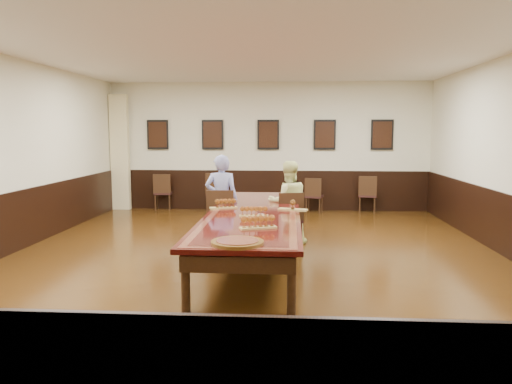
# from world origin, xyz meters

# --- Properties ---
(floor) EXTENTS (8.00, 10.00, 0.02)m
(floor) POSITION_xyz_m (0.00, 0.00, -0.01)
(floor) COLOR black
(floor) RESTS_ON ground
(ceiling) EXTENTS (8.00, 10.00, 0.02)m
(ceiling) POSITION_xyz_m (0.00, 0.00, 3.21)
(ceiling) COLOR white
(ceiling) RESTS_ON floor
(wall_back) EXTENTS (8.00, 0.02, 3.20)m
(wall_back) POSITION_xyz_m (0.00, 5.01, 1.60)
(wall_back) COLOR beige
(wall_back) RESTS_ON floor
(wall_front) EXTENTS (8.00, 0.02, 3.20)m
(wall_front) POSITION_xyz_m (0.00, -5.01, 1.60)
(wall_front) COLOR beige
(wall_front) RESTS_ON floor
(wall_left) EXTENTS (0.02, 10.00, 3.20)m
(wall_left) POSITION_xyz_m (-4.01, 0.00, 1.60)
(wall_left) COLOR beige
(wall_left) RESTS_ON floor
(chair_man) EXTENTS (0.49, 0.53, 0.99)m
(chair_man) POSITION_xyz_m (-0.64, 0.98, 0.50)
(chair_man) COLOR black
(chair_man) RESTS_ON floor
(chair_woman) EXTENTS (0.52, 0.55, 0.94)m
(chair_woman) POSITION_xyz_m (0.54, 1.11, 0.47)
(chair_woman) COLOR black
(chair_woman) RESTS_ON floor
(spare_chair_a) EXTENTS (0.48, 0.51, 0.92)m
(spare_chair_a) POSITION_xyz_m (-2.66, 4.80, 0.46)
(spare_chair_a) COLOR black
(spare_chair_a) RESTS_ON floor
(spare_chair_b) EXTENTS (0.54, 0.57, 0.97)m
(spare_chair_b) POSITION_xyz_m (-1.23, 4.50, 0.49)
(spare_chair_b) COLOR black
(spare_chair_b) RESTS_ON floor
(spare_chair_c) EXTENTS (0.49, 0.52, 0.86)m
(spare_chair_c) POSITION_xyz_m (1.15, 4.63, 0.43)
(spare_chair_c) COLOR black
(spare_chair_c) RESTS_ON floor
(spare_chair_d) EXTENTS (0.49, 0.52, 0.91)m
(spare_chair_d) POSITION_xyz_m (2.44, 4.70, 0.46)
(spare_chair_d) COLOR black
(spare_chair_d) RESTS_ON floor
(person_man) EXTENTS (0.60, 0.41, 1.58)m
(person_man) POSITION_xyz_m (-0.65, 1.09, 0.79)
(person_man) COLOR #4956B7
(person_man) RESTS_ON floor
(person_woman) EXTENTS (0.82, 0.70, 1.47)m
(person_woman) POSITION_xyz_m (0.52, 1.21, 0.73)
(person_woman) COLOR #F2F89B
(person_woman) RESTS_ON floor
(pink_phone) EXTENTS (0.10, 0.14, 0.01)m
(pink_phone) POSITION_xyz_m (0.60, 0.25, 0.76)
(pink_phone) COLOR #E24B7D
(pink_phone) RESTS_ON conference_table
(curtain) EXTENTS (0.45, 0.18, 2.90)m
(curtain) POSITION_xyz_m (-3.75, 4.82, 1.45)
(curtain) COLOR beige
(curtain) RESTS_ON floor
(wainscoting) EXTENTS (8.00, 10.00, 1.00)m
(wainscoting) POSITION_xyz_m (0.00, 0.00, 0.50)
(wainscoting) COLOR black
(wainscoting) RESTS_ON floor
(conference_table) EXTENTS (1.40, 5.00, 0.76)m
(conference_table) POSITION_xyz_m (0.00, 0.00, 0.61)
(conference_table) COLOR black
(conference_table) RESTS_ON floor
(posters) EXTENTS (6.14, 0.04, 0.74)m
(posters) POSITION_xyz_m (0.00, 4.94, 1.90)
(posters) COLOR black
(posters) RESTS_ON wall_back
(flight_a) EXTENTS (0.45, 0.26, 0.16)m
(flight_a) POSITION_xyz_m (-0.50, 0.29, 0.83)
(flight_a) COLOR #AA8C47
(flight_a) RESTS_ON conference_table
(flight_b) EXTENTS (0.48, 0.27, 0.17)m
(flight_b) POSITION_xyz_m (0.60, 0.18, 0.83)
(flight_b) COLOR #AA8C47
(flight_b) RESTS_ON conference_table
(flight_c) EXTENTS (0.43, 0.16, 0.16)m
(flight_c) POSITION_xyz_m (0.03, -0.44, 0.82)
(flight_c) COLOR #AA8C47
(flight_c) RESTS_ON conference_table
(flight_d) EXTENTS (0.49, 0.30, 0.18)m
(flight_d) POSITION_xyz_m (0.15, -1.34, 0.83)
(flight_d) COLOR #AA8C47
(flight_d) RESTS_ON conference_table
(red_plate_grp) EXTENTS (0.19, 0.19, 0.02)m
(red_plate_grp) POSITION_xyz_m (0.13, -0.34, 0.76)
(red_plate_grp) COLOR #B00B0F
(red_plate_grp) RESTS_ON conference_table
(carved_platter) EXTENTS (0.66, 0.66, 0.05)m
(carved_platter) POSITION_xyz_m (-0.02, -2.21, 0.77)
(carved_platter) COLOR #4F300F
(carved_platter) RESTS_ON conference_table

